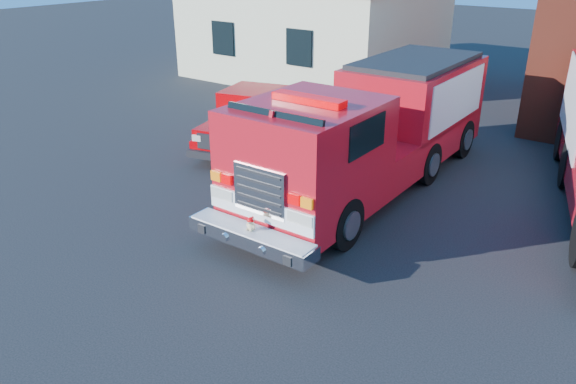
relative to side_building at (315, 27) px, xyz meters
The scene contains 4 objects.
ground 15.96m from the side_building, 55.30° to the right, with size 100.00×100.00×0.00m, color black.
side_building is the anchor object (origin of this frame).
fire_engine 13.44m from the side_building, 49.71° to the right, with size 2.78×9.53×2.93m.
pickup_truck 10.32m from the side_building, 65.25° to the right, with size 3.22×5.68×1.76m.
Camera 1 is at (5.89, -9.15, 5.67)m, focal length 35.00 mm.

